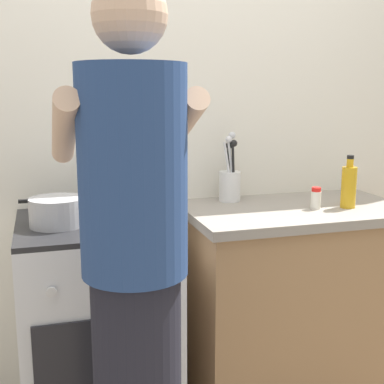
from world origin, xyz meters
TOP-DOWN VIEW (x-y plane):
  - back_wall at (0.20, 0.50)m, footprint 3.20×0.10m
  - countertop at (0.55, 0.15)m, footprint 1.00×0.60m
  - stove_range at (-0.35, 0.15)m, footprint 0.60×0.62m
  - pot at (-0.49, 0.11)m, footprint 0.28×0.21m
  - mixing_bowl at (-0.21, 0.11)m, footprint 0.30×0.30m
  - utensil_crock at (0.30, 0.35)m, footprint 0.10×0.10m
  - spice_bottle at (0.61, 0.09)m, footprint 0.04×0.04m
  - oil_bottle at (0.76, 0.07)m, footprint 0.07×0.07m
  - person at (-0.30, -0.48)m, footprint 0.41×0.50m

SIDE VIEW (x-z plane):
  - stove_range at x=-0.35m, z-range 0.00..0.90m
  - countertop at x=0.55m, z-range 0.00..0.90m
  - person at x=-0.30m, z-range 0.01..1.71m
  - mixing_bowl at x=-0.21m, z-range 0.90..0.98m
  - spice_bottle at x=0.61m, z-range 0.90..0.99m
  - pot at x=-0.49m, z-range 0.90..1.01m
  - utensil_crock at x=0.30m, z-range 0.83..1.16m
  - oil_bottle at x=0.76m, z-range 0.88..1.11m
  - back_wall at x=0.20m, z-range 0.00..2.50m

